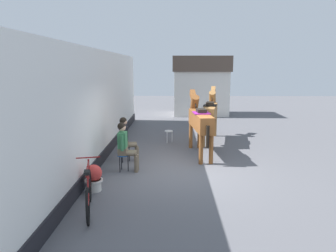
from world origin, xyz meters
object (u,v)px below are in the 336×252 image
Objects in this scene: flower_planter_near at (94,177)px; leaning_bicycle at (89,193)px; seated_visitor_near at (125,144)px; saddled_horse_far at (210,112)px; spare_stool_white at (169,132)px; satchel_bag at (122,150)px; seated_visitor_far at (126,137)px; saddled_horse_near at (200,120)px.

flower_planter_near is 1.11m from leaning_bicycle.
seated_visitor_near is 4.72m from saddled_horse_far.
flower_planter_near is at bearing 99.31° from leaning_bicycle.
saddled_horse_far reaches higher than seated_visitor_near.
spare_stool_white is (1.51, 5.99, 0.00)m from leaning_bicycle.
spare_stool_white is 1.64× the size of satchel_bag.
seated_visitor_near is 4.96× the size of satchel_bag.
leaning_bicycle is at bearing -94.13° from seated_visitor_far.
saddled_horse_near is at bearing 49.76° from flower_planter_near.
saddled_horse_near reaches higher than satchel_bag.
spare_stool_white reaches higher than satchel_bag.
seated_visitor_far is at bearing -159.47° from saddled_horse_near.
saddled_horse_near is at bearing -59.17° from satchel_bag.
satchel_bag is at bearing 106.74° from seated_visitor_far.
seated_visitor_near reaches higher than spare_stool_white.
leaning_bicycle is 6.17m from spare_stool_white.
seated_visitor_near is 0.81× the size of leaning_bicycle.
spare_stool_white is (-1.05, 1.65, -0.76)m from saddled_horse_near.
seated_visitor_far is 4.96× the size of satchel_bag.
saddled_horse_near is at bearing -57.51° from spare_stool_white.
leaning_bicycle is 6.16× the size of satchel_bag.
leaning_bicycle is (0.18, -1.09, 0.06)m from flower_planter_near.
seated_visitor_near reaches higher than leaning_bicycle.
seated_visitor_near is at bearing -108.62° from spare_stool_white.
saddled_horse_near reaches higher than seated_visitor_far.
seated_visitor_far is 0.47× the size of saddled_horse_far.
spare_stool_white is at bearing -11.98° from satchel_bag.
leaning_bicycle is 3.75× the size of spare_stool_white.
leaning_bicycle is at bearing -145.68° from satchel_bag.
saddled_horse_far is at bearing 73.92° from saddled_horse_near.
flower_planter_near reaches higher than spare_stool_white.
seated_visitor_far is at bearing 96.10° from seated_visitor_near.
seated_visitor_near is at bearing -126.35° from saddled_horse_far.
saddled_horse_far is at bearing 53.65° from seated_visitor_near.
flower_planter_near reaches higher than satchel_bag.
flower_planter_near is at bearing -130.24° from saddled_horse_near.
seated_visitor_near reaches higher than flower_planter_near.
leaning_bicycle is (-2.56, -4.33, -0.76)m from saddled_horse_near.
seated_visitor_far is 1.24m from satchel_bag.
saddled_horse_far is at bearing 63.62° from leaning_bicycle.
flower_planter_near is (-3.32, -5.24, -0.82)m from saddled_horse_far.
saddled_horse_far is at bearing 57.65° from flower_planter_near.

